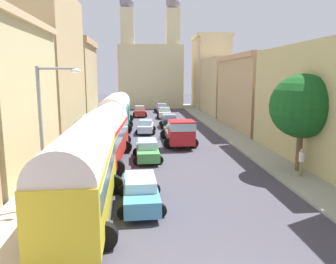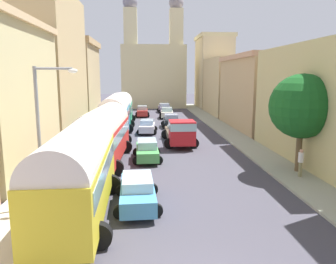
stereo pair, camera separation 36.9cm
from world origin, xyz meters
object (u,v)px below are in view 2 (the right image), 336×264
parked_bus_2 (115,115)px  cargo_truck_0 (180,132)px  parked_bus_1 (104,133)px  car_1 (167,113)px  parked_bus_0 (78,168)px  car_4 (147,150)px  car_3 (137,191)px  car_6 (142,111)px  car_2 (164,108)px  pedestrian_1 (301,162)px  parked_bus_3 (122,108)px  car_0 (171,121)px  car_5 (147,126)px  streetlamp_near (44,125)px

parked_bus_2 → cargo_truck_0: (5.92, -3.49, -1.13)m
parked_bus_1 → car_1: size_ratio=2.51×
parked_bus_2 → car_1: (6.04, 15.45, -1.59)m
parked_bus_0 → car_4: size_ratio=2.13×
car_3 → car_6: bearing=90.0°
car_2 → parked_bus_2: bearing=-104.8°
pedestrian_1 → parked_bus_3: bearing=118.3°
car_2 → parked_bus_1: bearing=-100.8°
parked_bus_0 → car_0: (5.96, 24.89, -1.43)m
car_3 → car_5: 19.98m
car_1 → pedestrian_1: 29.55m
car_6 → streetlamp_near: streetlamp_near is taller
parked_bus_2 → car_3: size_ratio=2.20×
parked_bus_0 → car_6: bearing=86.1°
car_1 → pedestrian_1: (6.05, -28.92, 0.27)m
pedestrian_1 → car_0: bearing=106.8°
streetlamp_near → car_0: bearing=72.3°
parked_bus_2 → car_6: size_ratio=2.40×
parked_bus_3 → car_1: (6.04, 6.45, -1.40)m
car_2 → car_4: (-3.11, -31.40, -0.02)m
parked_bus_2 → streetlamp_near: streetlamp_near is taller
car_5 → car_4: bearing=-90.5°
streetlamp_near → cargo_truck_0: bearing=60.7°
parked_bus_3 → car_3: 26.07m
cargo_truck_0 → car_1: cargo_truck_0 is taller
parked_bus_2 → car_3: parked_bus_2 is taller
cargo_truck_0 → car_2: cargo_truck_0 is taller
streetlamp_near → pedestrian_1: bearing=14.1°
parked_bus_2 → pedestrian_1: (12.09, -13.47, -1.32)m
parked_bus_1 → parked_bus_3: parked_bus_1 is taller
car_4 → car_5: size_ratio=1.09×
car_6 → pedestrian_1: pedestrian_1 is taller
parked_bus_3 → car_3: bearing=-84.6°
streetlamp_near → car_6: bearing=83.3°
parked_bus_2 → car_3: bearing=-81.7°
parked_bus_1 → car_1: 25.22m
car_2 → car_6: bearing=-123.5°
parked_bus_0 → pedestrian_1: 12.96m
parked_bus_3 → car_0: 6.47m
parked_bus_1 → streetlamp_near: (-1.63, -7.93, 1.73)m
car_0 → streetlamp_near: streetlamp_near is taller
car_0 → car_3: car_0 is taller
parked_bus_1 → car_6: size_ratio=2.40×
car_5 → streetlamp_near: 20.78m
parked_bus_1 → pedestrian_1: size_ratio=5.34×
parked_bus_0 → car_1: (6.04, 33.45, -1.44)m
parked_bus_1 → parked_bus_2: (0.00, 9.00, 0.18)m
cargo_truck_0 → car_4: 5.67m
parked_bus_1 → car_0: bearing=69.5°
parked_bus_3 → car_2: bearing=66.6°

